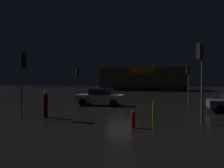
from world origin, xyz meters
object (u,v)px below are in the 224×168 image
object	(u,v)px
store_building	(143,79)
car_far	(101,97)
pedestrian	(45,102)
traffic_signal_cross_right	(188,77)
traffic_signal_main	(77,77)
traffic_signal_opposite	(201,64)
traffic_signal_cross_left	(23,67)
fire_hydrant	(133,119)

from	to	relation	value
store_building	car_far	world-z (taller)	store_building
pedestrian	traffic_signal_cross_right	bearing A→B (deg)	49.53
store_building	traffic_signal_main	xyz separation A→B (m)	(-6.69, -26.76, 0.20)
traffic_signal_opposite	traffic_signal_cross_right	bearing A→B (deg)	84.47
traffic_signal_cross_left	pedestrian	distance (m)	2.73
pedestrian	traffic_signal_cross_left	bearing A→B (deg)	-175.41
traffic_signal_cross_left	fire_hydrant	distance (m)	8.10
car_far	pedestrian	bearing A→B (deg)	-105.11
traffic_signal_cross_left	fire_hydrant	bearing A→B (deg)	-13.85
traffic_signal_cross_right	car_far	distance (m)	10.50
store_building	car_far	size ratio (longest dim) A/B	4.28
car_far	fire_hydrant	distance (m)	9.88
traffic_signal_cross_left	traffic_signal_cross_right	world-z (taller)	traffic_signal_cross_left
traffic_signal_cross_left	traffic_signal_opposite	bearing A→B (deg)	-0.16
traffic_signal_opposite	traffic_signal_cross_right	world-z (taller)	traffic_signal_opposite
traffic_signal_cross_left	pedestrian	xyz separation A→B (m)	(1.50, 0.12, -2.27)
traffic_signal_opposite	fire_hydrant	xyz separation A→B (m)	(-3.60, -1.78, -2.93)
traffic_signal_main	traffic_signal_opposite	bearing A→B (deg)	-46.61
traffic_signal_main	pedestrian	bearing A→B (deg)	-79.38
store_building	traffic_signal_cross_right	bearing A→B (deg)	-76.61
store_building	fire_hydrant	world-z (taller)	store_building
traffic_signal_cross_right	traffic_signal_opposite	bearing A→B (deg)	-95.53
store_building	pedestrian	bearing A→B (deg)	-96.40
traffic_signal_main	pedestrian	size ratio (longest dim) A/B	2.18
traffic_signal_cross_right	car_far	size ratio (longest dim) A/B	0.92
pedestrian	fire_hydrant	world-z (taller)	pedestrian
traffic_signal_main	pedestrian	distance (m)	12.64
traffic_signal_opposite	traffic_signal_cross_right	distance (m)	12.76
traffic_signal_main	traffic_signal_cross_right	world-z (taller)	traffic_signal_cross_right
car_far	pedestrian	distance (m)	7.37
traffic_signal_main	fire_hydrant	size ratio (longest dim) A/B	4.28
store_building	traffic_signal_main	distance (m)	27.58
traffic_signal_opposite	car_far	size ratio (longest dim) A/B	1.03
traffic_signal_opposite	car_far	distance (m)	10.78
traffic_signal_main	fire_hydrant	world-z (taller)	traffic_signal_main
store_building	traffic_signal_opposite	size ratio (longest dim) A/B	4.17
traffic_signal_main	car_far	world-z (taller)	traffic_signal_main
traffic_signal_opposite	car_far	xyz separation A→B (m)	(-7.55, 7.27, -2.54)
traffic_signal_main	car_far	xyz separation A→B (m)	(4.23, -5.19, -1.92)
car_far	traffic_signal_cross_right	bearing A→B (deg)	31.70
traffic_signal_main	traffic_signal_opposite	distance (m)	17.15
traffic_signal_cross_right	fire_hydrant	size ratio (longest dim) A/B	4.62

